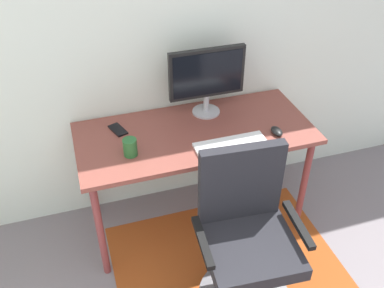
{
  "coord_description": "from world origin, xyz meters",
  "views": [
    {
      "loc": [
        -0.28,
        -0.25,
        2.26
      ],
      "look_at": [
        0.29,
        1.55,
        0.86
      ],
      "focal_mm": 40.09,
      "sensor_mm": 36.0,
      "label": 1
    }
  ],
  "objects_px": {
    "coffee_cup": "(130,147)",
    "keyboard": "(230,144)",
    "monitor": "(207,76)",
    "cell_phone": "(118,130)",
    "office_chair": "(245,247)",
    "computer_mouse": "(277,131)",
    "desk": "(195,141)"
  },
  "relations": [
    {
      "from": "monitor",
      "to": "computer_mouse",
      "type": "height_order",
      "value": "monitor"
    },
    {
      "from": "desk",
      "to": "office_chair",
      "type": "bearing_deg",
      "value": -83.32
    },
    {
      "from": "desk",
      "to": "computer_mouse",
      "type": "relative_size",
      "value": 13.95
    },
    {
      "from": "monitor",
      "to": "keyboard",
      "type": "relative_size",
      "value": 1.13
    },
    {
      "from": "desk",
      "to": "cell_phone",
      "type": "height_order",
      "value": "cell_phone"
    },
    {
      "from": "monitor",
      "to": "coffee_cup",
      "type": "relative_size",
      "value": 4.64
    },
    {
      "from": "keyboard",
      "to": "office_chair",
      "type": "bearing_deg",
      "value": -99.13
    },
    {
      "from": "coffee_cup",
      "to": "office_chair",
      "type": "distance_m",
      "value": 0.85
    },
    {
      "from": "desk",
      "to": "cell_phone",
      "type": "xyz_separation_m",
      "value": [
        -0.45,
        0.15,
        0.08
      ]
    },
    {
      "from": "keyboard",
      "to": "coffee_cup",
      "type": "relative_size",
      "value": 4.12
    },
    {
      "from": "coffee_cup",
      "to": "cell_phone",
      "type": "distance_m",
      "value": 0.27
    },
    {
      "from": "monitor",
      "to": "cell_phone",
      "type": "bearing_deg",
      "value": -176.7
    },
    {
      "from": "keyboard",
      "to": "cell_phone",
      "type": "bearing_deg",
      "value": 149.84
    },
    {
      "from": "computer_mouse",
      "to": "keyboard",
      "type": "bearing_deg",
      "value": -175.01
    },
    {
      "from": "monitor",
      "to": "cell_phone",
      "type": "height_order",
      "value": "monitor"
    },
    {
      "from": "desk",
      "to": "coffee_cup",
      "type": "height_order",
      "value": "coffee_cup"
    },
    {
      "from": "computer_mouse",
      "to": "office_chair",
      "type": "bearing_deg",
      "value": -128.24
    },
    {
      "from": "office_chair",
      "to": "monitor",
      "type": "bearing_deg",
      "value": 90.6
    },
    {
      "from": "cell_phone",
      "to": "office_chair",
      "type": "relative_size",
      "value": 0.14
    },
    {
      "from": "desk",
      "to": "monitor",
      "type": "relative_size",
      "value": 3.0
    },
    {
      "from": "keyboard",
      "to": "cell_phone",
      "type": "height_order",
      "value": "keyboard"
    },
    {
      "from": "monitor",
      "to": "cell_phone",
      "type": "distance_m",
      "value": 0.64
    },
    {
      "from": "monitor",
      "to": "computer_mouse",
      "type": "xyz_separation_m",
      "value": [
        0.33,
        -0.36,
        -0.25
      ]
    },
    {
      "from": "monitor",
      "to": "desk",
      "type": "bearing_deg",
      "value": -125.89
    },
    {
      "from": "monitor",
      "to": "keyboard",
      "type": "bearing_deg",
      "value": -87.28
    },
    {
      "from": "monitor",
      "to": "coffee_cup",
      "type": "height_order",
      "value": "monitor"
    },
    {
      "from": "keyboard",
      "to": "office_chair",
      "type": "xyz_separation_m",
      "value": [
        -0.07,
        -0.46,
        -0.36
      ]
    },
    {
      "from": "monitor",
      "to": "coffee_cup",
      "type": "xyz_separation_m",
      "value": [
        -0.56,
        -0.3,
        -0.21
      ]
    },
    {
      "from": "desk",
      "to": "cell_phone",
      "type": "distance_m",
      "value": 0.48
    },
    {
      "from": "keyboard",
      "to": "computer_mouse",
      "type": "distance_m",
      "value": 0.31
    },
    {
      "from": "coffee_cup",
      "to": "keyboard",
      "type": "bearing_deg",
      "value": -8.58
    },
    {
      "from": "monitor",
      "to": "keyboard",
      "type": "height_order",
      "value": "monitor"
    }
  ]
}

